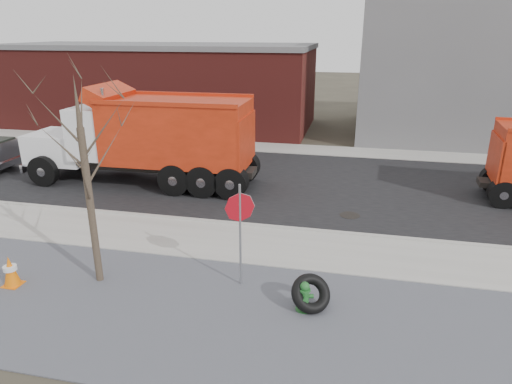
% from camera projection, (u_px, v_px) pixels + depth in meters
% --- Properties ---
extents(ground, '(120.00, 120.00, 0.00)m').
position_uv_depth(ground, '(244.00, 248.00, 13.54)').
color(ground, '#383328').
rests_on(ground, ground).
extents(gravel_verge, '(60.00, 5.00, 0.03)m').
position_uv_depth(gravel_verge, '(207.00, 316.00, 10.31)').
color(gravel_verge, slate).
rests_on(gravel_verge, ground).
extents(sidewalk, '(60.00, 2.50, 0.06)m').
position_uv_depth(sidewalk, '(246.00, 243.00, 13.76)').
color(sidewalk, '#9E9B93').
rests_on(sidewalk, ground).
extents(curb, '(60.00, 0.15, 0.11)m').
position_uv_depth(curb, '(255.00, 226.00, 14.94)').
color(curb, '#9E9B93').
rests_on(curb, ground).
extents(road, '(60.00, 9.40, 0.02)m').
position_uv_depth(road, '(280.00, 182.00, 19.33)').
color(road, black).
rests_on(road, ground).
extents(far_sidewalk, '(60.00, 2.00, 0.06)m').
position_uv_depth(far_sidewalk, '(297.00, 149.00, 24.56)').
color(far_sidewalk, '#9E9B93').
rests_on(far_sidewalk, ground).
extents(building_grey, '(12.00, 10.00, 8.00)m').
position_uv_depth(building_grey, '(464.00, 67.00, 26.92)').
color(building_grey, slate).
rests_on(building_grey, ground).
extents(building_brick, '(20.20, 8.20, 5.30)m').
position_uv_depth(building_brick, '(159.00, 85.00, 30.30)').
color(building_brick, maroon).
rests_on(building_brick, ground).
extents(bare_tree, '(3.20, 3.20, 5.20)m').
position_uv_depth(bare_tree, '(84.00, 157.00, 10.68)').
color(bare_tree, '#382D23').
rests_on(bare_tree, ground).
extents(fire_hydrant, '(0.43, 0.42, 0.75)m').
position_uv_depth(fire_hydrant, '(304.00, 298.00, 10.42)').
color(fire_hydrant, '#2A7037').
rests_on(fire_hydrant, ground).
extents(truck_tire, '(1.22, 1.17, 0.87)m').
position_uv_depth(truck_tire, '(311.00, 293.00, 10.45)').
color(truck_tire, black).
rests_on(truck_tire, ground).
extents(stop_sign, '(0.66, 0.37, 2.70)m').
position_uv_depth(stop_sign, '(240.00, 218.00, 10.97)').
color(stop_sign, gray).
rests_on(stop_sign, ground).
extents(traffic_cone_near, '(0.43, 0.43, 0.82)m').
position_uv_depth(traffic_cone_near, '(11.00, 271.00, 11.41)').
color(traffic_cone_near, orange).
rests_on(traffic_cone_near, ground).
extents(dump_truck_red_b, '(9.66, 2.86, 4.02)m').
position_uv_depth(dump_truck_red_b, '(148.00, 136.00, 18.54)').
color(dump_truck_red_b, black).
rests_on(dump_truck_red_b, ground).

